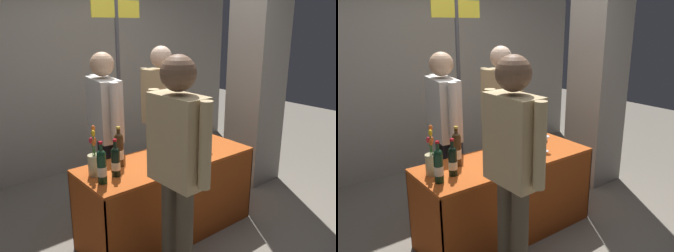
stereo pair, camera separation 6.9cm
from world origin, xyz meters
TOP-DOWN VIEW (x-y plane):
  - ground_plane at (0.00, 0.00)m, footprint 12.00×12.00m
  - back_partition at (0.00, 2.01)m, footprint 5.50×0.12m
  - concrete_pillar at (1.63, 0.32)m, footprint 0.51×0.51m
  - tasting_table at (0.00, 0.00)m, footprint 1.64×0.62m
  - featured_wine_bottle at (-0.56, -0.04)m, footprint 0.07×0.07m
  - display_bottle_0 at (-0.71, -0.09)m, footprint 0.07×0.07m
  - display_bottle_1 at (0.11, -0.06)m, footprint 0.08×0.08m
  - display_bottle_2 at (0.45, 0.07)m, footprint 0.07×0.07m
  - display_bottle_3 at (-0.44, 0.11)m, footprint 0.08×0.08m
  - display_bottle_4 at (0.38, 0.16)m, footprint 0.07×0.07m
  - display_bottle_5 at (-0.03, -0.11)m, footprint 0.08×0.08m
  - wine_glass_near_vendor at (0.30, 0.07)m, footprint 0.08×0.08m
  - wine_glass_mid at (0.40, -0.09)m, footprint 0.08×0.08m
  - flower_vase at (-0.68, 0.08)m, footprint 0.11×0.11m
  - vendor_presenter at (0.44, 0.66)m, footprint 0.30×0.56m
  - vendor_assistant at (-0.26, 0.66)m, footprint 0.28×0.63m
  - taster_foreground_right at (-0.41, -0.61)m, footprint 0.24×0.58m
  - booth_signpost at (0.14, 1.03)m, footprint 0.57×0.04m

SIDE VIEW (x-z plane):
  - ground_plane at x=0.00m, z-range 0.00..0.00m
  - tasting_table at x=0.00m, z-range 0.14..0.89m
  - wine_glass_near_vendor at x=0.30m, z-range 0.79..0.92m
  - wine_glass_mid at x=0.40m, z-range 0.79..0.94m
  - flower_vase at x=-0.68m, z-range 0.67..1.08m
  - display_bottle_2 at x=0.45m, z-range 0.73..1.03m
  - display_bottle_1 at x=0.11m, z-range 0.74..1.02m
  - featured_wine_bottle at x=-0.56m, z-range 0.73..1.04m
  - display_bottle_4 at x=0.38m, z-range 0.73..1.03m
  - display_bottle_0 at x=-0.71m, z-range 0.73..1.06m
  - display_bottle_5 at x=-0.03m, z-range 0.73..1.07m
  - display_bottle_3 at x=-0.44m, z-range 0.73..1.08m
  - vendor_assistant at x=-0.26m, z-range 0.18..1.85m
  - vendor_presenter at x=0.44m, z-range 0.17..1.87m
  - taster_foreground_right at x=-0.41m, z-range 0.18..1.92m
  - booth_signpost at x=0.14m, z-range 0.27..2.46m
  - back_partition at x=0.00m, z-range 0.00..2.83m
  - concrete_pillar at x=1.63m, z-range 0.00..2.99m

